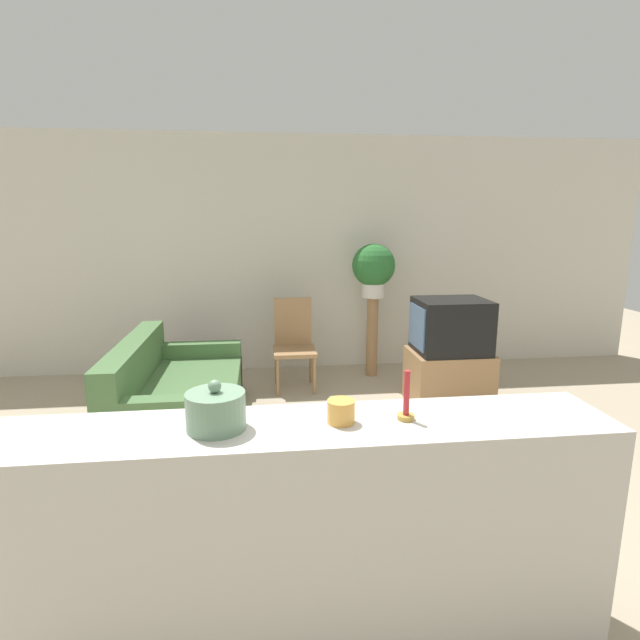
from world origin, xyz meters
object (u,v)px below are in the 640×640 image
Objects in this scene: wooden_chair at (294,341)px; potted_plant at (374,267)px; television at (450,326)px; couch at (176,397)px; decorative_bowl at (216,410)px.

potted_plant is at bearing 16.82° from wooden_chair.
television is 1.12× the size of potted_plant.
television reaches higher than wooden_chair.
couch is 1.45m from wooden_chair.
couch is 7.59× the size of decorative_bowl.
potted_plant is at bearing 118.86° from television.
potted_plant is at bearing 31.12° from couch.
wooden_chair is at bearing -163.18° from potted_plant.
television is at bearing -61.14° from potted_plant.
decorative_bowl reaches higher than wooden_chair.
decorative_bowl reaches higher than couch.
wooden_chair is at bearing 154.33° from television.
couch is 1.82× the size of wooden_chair.
couch is 2.57× the size of television.
television is 1.20m from potted_plant.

